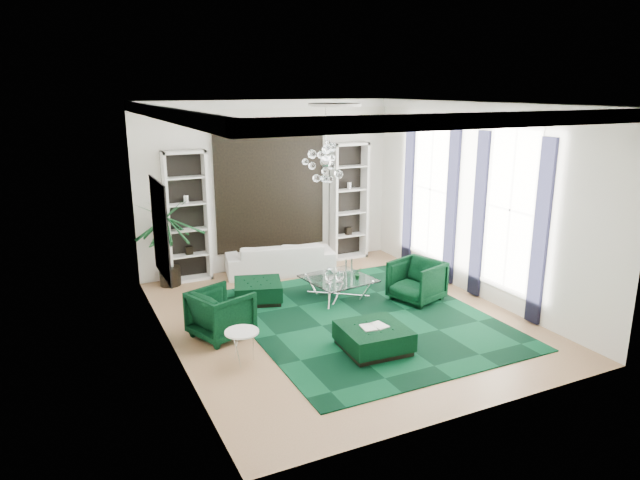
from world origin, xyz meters
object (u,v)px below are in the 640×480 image
coffee_table (338,288)px  side_table (242,347)px  armchair_right (417,281)px  armchair_left (221,314)px  ottoman_front (373,339)px  palm (167,230)px  sofa (280,258)px  ottoman_side (258,292)px

coffee_table → side_table: (-2.58, -1.81, 0.04)m
armchair_right → coffee_table: (-1.30, 0.81, -0.20)m
armchair_left → ottoman_front: (2.02, -1.57, -0.21)m
armchair_right → side_table: (-3.89, -1.01, -0.16)m
armchair_left → palm: 3.08m
sofa → armchair_right: bearing=134.1°
armchair_left → ottoman_side: size_ratio=0.99×
side_table → ottoman_side: bearing=65.0°
palm → armchair_left: bearing=-85.2°
ottoman_front → side_table: side_table is taller
coffee_table → sofa: bearing=103.0°
ottoman_side → sofa: bearing=54.3°
armchair_left → palm: palm is taller
sofa → side_table: size_ratio=4.60×
sofa → armchair_left: 3.47m
side_table → palm: size_ratio=0.22×
coffee_table → side_table: 3.16m
palm → ottoman_front: bearing=-63.4°
sofa → coffee_table: 2.03m
sofa → side_table: sofa is taller
palm → armchair_right: bearing=-36.0°
ottoman_front → armchair_right: bearing=38.9°
sofa → ottoman_front: sofa is taller
armchair_left → coffee_table: (2.60, 0.76, -0.20)m
ottoman_side → ottoman_front: size_ratio=0.90×
coffee_table → palm: bearing=142.2°
ottoman_front → side_table: (-2.00, 0.51, 0.05)m
coffee_table → ottoman_side: 1.59m
armchair_right → palm: (-4.16, 3.02, 0.79)m
armchair_left → ottoman_side: (1.10, 1.27, -0.21)m
coffee_table → side_table: bearing=-145.0°
ottoman_side → side_table: (-1.08, -2.32, 0.05)m
side_table → ottoman_front: bearing=-14.4°
sofa → palm: bearing=6.0°
coffee_table → ottoman_front: (-0.58, -2.33, -0.01)m
armchair_left → armchair_right: 3.91m
sofa → armchair_right: size_ratio=2.68×
side_table → armchair_left: bearing=91.1°
ottoman_side → side_table: size_ratio=1.73×
coffee_table → armchair_left: bearing=-163.7°
armchair_left → ottoman_front: size_ratio=0.89×
armchair_left → ottoman_front: armchair_left is taller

